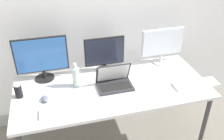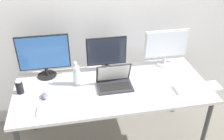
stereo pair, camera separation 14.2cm
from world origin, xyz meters
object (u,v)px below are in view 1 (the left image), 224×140
Objects in this scene: mouse_by_keyboard at (45,99)px; work_desk at (112,91)px; monitor_right at (162,44)px; water_bottle at (76,76)px; soda_can_near_keyboard at (18,91)px; keyboard_main at (196,84)px; monitor_left at (41,57)px; laptop_silver at (114,81)px; monitor_center at (105,54)px; keyboard_aux at (67,111)px.

work_desk is at bearing -4.07° from mouse_by_keyboard.
monitor_right is 1.33m from mouse_by_keyboard.
work_desk is 3.92× the size of monitor_right.
water_bottle is 0.52m from soda_can_near_keyboard.
keyboard_main is 1.65m from soda_can_near_keyboard.
monitor_left reaches higher than soda_can_near_keyboard.
monitor_right is 1.42× the size of laptop_silver.
water_bottle is at bearing -148.89° from monitor_center.
keyboard_main and keyboard_aux have the same top height.
keyboard_aux is 0.39m from water_bottle.
keyboard_aux is 1.78× the size of water_bottle.
monitor_center reaches higher than keyboard_main.
soda_can_near_keyboard is at bearing 142.46° from mouse_by_keyboard.
soda_can_near_keyboard is (-0.87, 0.05, 0.01)m from laptop_silver.
keyboard_main is at bearing -14.99° from mouse_by_keyboard.
keyboard_main is 1.41m from mouse_by_keyboard.
laptop_silver is at bearing -4.27° from mouse_by_keyboard.
monitor_right reaches higher than mouse_by_keyboard.
keyboard_main is 4.43× the size of mouse_by_keyboard.
monitor_center is at bearing 31.11° from water_bottle.
monitor_center is 0.93× the size of keyboard_main.
laptop_silver is at bearing -86.06° from monitor_center.
laptop_silver is 0.87m from soda_can_near_keyboard.
mouse_by_keyboard is at bearing -174.26° from work_desk.
monitor_right is at bearing 25.57° from work_desk.
keyboard_main is 1.15m from water_bottle.
monitor_center is 1.67× the size of water_bottle.
laptop_silver is (-0.62, -0.30, -0.17)m from monitor_right.
monitor_left reaches higher than mouse_by_keyboard.
monitor_left is 0.38m from water_bottle.
work_desk is 0.39m from monitor_center.
mouse_by_keyboard is at bearing -27.73° from soda_can_near_keyboard.
water_bottle is at bearing 166.17° from keyboard_main.
laptop_silver reaches higher than keyboard_aux.
monitor_left is 0.42m from mouse_by_keyboard.
work_desk is 0.53m from keyboard_aux.
work_desk is 4.23× the size of keyboard_aux.
soda_can_near_keyboard is (-0.84, 0.05, 0.12)m from work_desk.
work_desk is 0.81m from keyboard_main.
laptop_silver is 0.75× the size of keyboard_main.
work_desk is at bearing -25.99° from monitor_left.
monitor_center is 0.89m from soda_can_near_keyboard.
water_bottle reaches higher than mouse_by_keyboard.
keyboard_aux is (0.15, -0.56, -0.23)m from monitor_left.
mouse_by_keyboard is (-0.16, 0.20, 0.01)m from keyboard_aux.
monitor_center reaches higher than water_bottle.
monitor_left is 1.25m from monitor_right.
soda_can_near_keyboard is (-1.48, -0.25, -0.16)m from monitor_right.
soda_can_near_keyboard is (-0.22, 0.12, 0.04)m from mouse_by_keyboard.
monitor_right is 1.08× the size of keyboard_aux.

